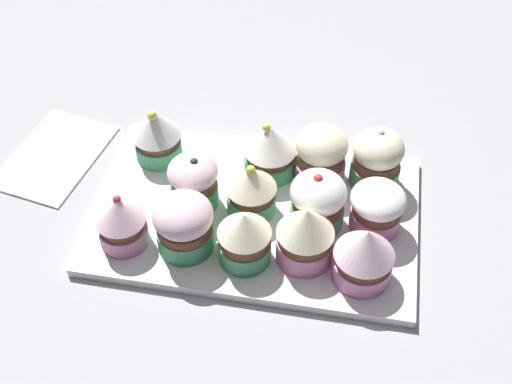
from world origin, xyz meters
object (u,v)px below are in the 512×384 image
(cupcake_7, at_px, (194,180))
(cupcake_1, at_px, (321,154))
(cupcake_8, at_px, (364,254))
(cupcake_9, at_px, (305,234))
(cupcake_3, at_px, (157,134))
(napkin, at_px, (55,155))
(cupcake_0, at_px, (377,159))
(baking_tray, at_px, (256,213))
(cupcake_11, at_px, (184,224))
(cupcake_10, at_px, (241,236))
(cupcake_12, at_px, (121,221))
(cupcake_2, at_px, (270,150))
(cupcake_4, at_px, (377,206))
(cupcake_6, at_px, (251,189))
(cupcake_5, at_px, (318,201))

(cupcake_7, bearing_deg, cupcake_1, -155.21)
(cupcake_1, relative_size, cupcake_8, 1.03)
(cupcake_9, bearing_deg, cupcake_1, -91.33)
(cupcake_3, bearing_deg, napkin, 5.84)
(cupcake_0, height_order, cupcake_3, cupcake_0)
(baking_tray, distance_m, cupcake_1, 0.10)
(cupcake_0, height_order, cupcake_11, cupcake_0)
(baking_tray, height_order, cupcake_10, cupcake_10)
(cupcake_7, height_order, cupcake_9, cupcake_9)
(cupcake_3, relative_size, cupcake_12, 1.09)
(cupcake_1, bearing_deg, cupcake_8, 113.56)
(baking_tray, height_order, cupcake_9, cupcake_9)
(cupcake_10, bearing_deg, cupcake_0, -133.99)
(cupcake_11, bearing_deg, cupcake_2, -118.92)
(cupcake_1, xyz_separation_m, cupcake_7, (0.14, 0.06, -0.00))
(cupcake_0, xyz_separation_m, cupcake_1, (0.06, 0.00, -0.00))
(cupcake_4, bearing_deg, cupcake_9, 39.78)
(cupcake_0, relative_size, cupcake_2, 1.08)
(cupcake_4, height_order, cupcake_8, cupcake_8)
(baking_tray, height_order, cupcake_3, cupcake_3)
(cupcake_4, bearing_deg, cupcake_3, -13.59)
(cupcake_1, height_order, cupcake_9, cupcake_9)
(cupcake_12, bearing_deg, cupcake_11, -175.25)
(baking_tray, relative_size, cupcake_4, 6.04)
(cupcake_10, relative_size, napkin, 0.46)
(cupcake_3, xyz_separation_m, cupcake_11, (-0.07, 0.13, -0.00))
(cupcake_9, bearing_deg, baking_tray, -42.57)
(cupcake_9, xyz_separation_m, cupcake_10, (0.07, 0.01, -0.00))
(cupcake_6, height_order, cupcake_8, cupcake_8)
(cupcake_9, height_order, napkin, cupcake_9)
(cupcake_2, xyz_separation_m, cupcake_12, (0.14, 0.13, -0.00))
(cupcake_11, bearing_deg, cupcake_3, -62.93)
(cupcake_3, height_order, cupcake_9, cupcake_9)
(cupcake_3, bearing_deg, cupcake_5, 160.19)
(cupcake_0, bearing_deg, cupcake_5, 51.27)
(cupcake_2, height_order, cupcake_3, cupcake_3)
(cupcake_2, distance_m, cupcake_6, 0.07)
(cupcake_5, relative_size, cupcake_7, 1.06)
(cupcake_3, distance_m, napkin, 0.14)
(cupcake_4, relative_size, cupcake_6, 0.88)
(cupcake_8, distance_m, cupcake_9, 0.06)
(cupcake_0, distance_m, cupcake_2, 0.12)
(cupcake_0, relative_size, cupcake_6, 1.11)
(cupcake_5, height_order, cupcake_7, cupcake_5)
(cupcake_9, xyz_separation_m, napkin, (0.33, -0.11, -0.05))
(cupcake_7, relative_size, cupcake_12, 1.03)
(cupcake_8, bearing_deg, napkin, -17.65)
(cupcake_1, height_order, cupcake_11, cupcake_1)
(cupcake_7, relative_size, cupcake_9, 0.93)
(cupcake_2, bearing_deg, cupcake_0, -178.70)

